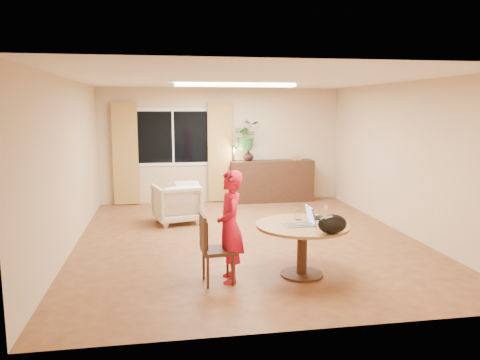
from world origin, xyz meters
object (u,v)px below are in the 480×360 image
at_px(sideboard, 272,181).
at_px(armchair, 176,203).
at_px(child, 230,226).
at_px(dining_table, 302,235).
at_px(dining_chair, 218,249).

bearing_deg(sideboard, armchair, -143.44).
xyz_separation_m(child, sideboard, (1.67, 4.81, -0.22)).
bearing_deg(sideboard, dining_table, -98.70).
relative_size(dining_table, child, 0.86).
bearing_deg(dining_chair, dining_table, -0.40).
bearing_deg(child, dining_chair, -72.73).
height_order(dining_chair, sideboard, sideboard).
relative_size(dining_table, dining_chair, 1.37).
xyz_separation_m(dining_chair, sideboard, (1.84, 4.86, 0.04)).
bearing_deg(child, sideboard, 162.03).
height_order(dining_chair, child, child).
bearing_deg(dining_table, armchair, 115.80).
height_order(dining_chair, armchair, dining_chair).
bearing_deg(dining_table, sideboard, 81.30).
relative_size(child, armchair, 1.73).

